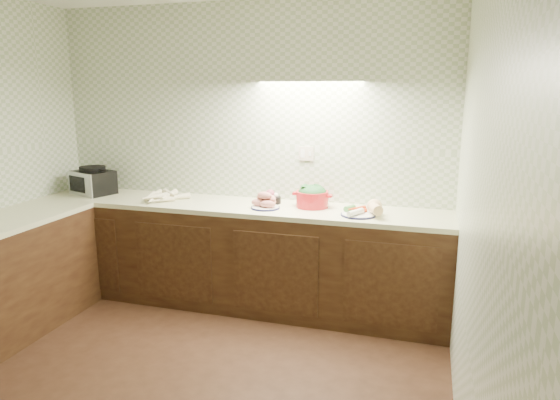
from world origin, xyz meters
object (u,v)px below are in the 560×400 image
(toaster_oven, at_px, (93,181))
(veg_plate, at_px, (366,209))
(sweet_potato_plate, at_px, (266,202))
(dutch_oven, at_px, (312,196))
(parsnip_pile, at_px, (165,196))
(onion_bowl, at_px, (272,198))

(toaster_oven, height_order, veg_plate, toaster_oven)
(toaster_oven, relative_size, veg_plate, 1.26)
(sweet_potato_plate, xyz_separation_m, dutch_oven, (0.36, 0.15, 0.04))
(parsnip_pile, distance_m, dutch_oven, 1.32)
(sweet_potato_plate, bearing_deg, dutch_oven, 22.99)
(toaster_oven, distance_m, veg_plate, 2.56)
(parsnip_pile, xyz_separation_m, onion_bowl, (0.95, 0.14, 0.01))
(onion_bowl, bearing_deg, veg_plate, -12.60)
(sweet_potato_plate, bearing_deg, veg_plate, 0.03)
(onion_bowl, height_order, veg_plate, veg_plate)
(sweet_potato_plate, height_order, veg_plate, sweet_potato_plate)
(parsnip_pile, xyz_separation_m, sweet_potato_plate, (0.96, -0.05, 0.02))
(onion_bowl, bearing_deg, parsnip_pile, -171.89)
(onion_bowl, distance_m, veg_plate, 0.85)
(dutch_oven, bearing_deg, parsnip_pile, -171.50)
(onion_bowl, height_order, dutch_oven, dutch_oven)
(dutch_oven, xyz_separation_m, veg_plate, (0.46, -0.15, -0.05))
(sweet_potato_plate, bearing_deg, onion_bowl, 92.35)
(dutch_oven, bearing_deg, sweet_potato_plate, -152.92)
(sweet_potato_plate, height_order, onion_bowl, sweet_potato_plate)
(toaster_oven, distance_m, parsnip_pile, 0.78)
(toaster_oven, xyz_separation_m, veg_plate, (2.56, -0.09, -0.08))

